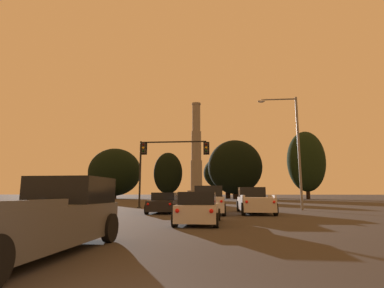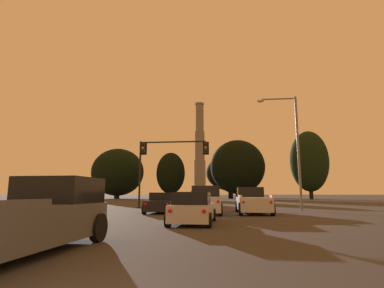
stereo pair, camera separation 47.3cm
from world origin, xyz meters
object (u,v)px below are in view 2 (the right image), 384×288
at_px(street_lamp, 292,140).
at_px(suv_center_lane_front, 206,200).
at_px(hatchback_center_lane_second, 193,209).
at_px(smokestack, 200,159).
at_px(pickup_truck_right_lane_front, 252,201).
at_px(pickup_truck_left_lane_third, 24,218).
at_px(traffic_light_overhead_left, 163,156).
at_px(sedan_left_lane_front, 163,203).

bearing_deg(street_lamp, suv_center_lane_front, -143.73).
height_order(hatchback_center_lane_second, smokestack, smokestack).
xyz_separation_m(street_lamp, smokestack, (-16.85, 104.22, 10.50)).
distance_m(suv_center_lane_front, street_lamp, 9.95).
relative_size(pickup_truck_right_lane_front, suv_center_lane_front, 1.12).
bearing_deg(pickup_truck_left_lane_third, traffic_light_overhead_left, 94.95).
distance_m(pickup_truck_right_lane_front, smokestack, 110.11).
bearing_deg(smokestack, suv_center_lane_front, -84.83).
bearing_deg(hatchback_center_lane_second, smokestack, 95.71).
xyz_separation_m(hatchback_center_lane_second, suv_center_lane_front, (0.18, 6.67, 0.23)).
distance_m(hatchback_center_lane_second, pickup_truck_left_lane_third, 7.93).
bearing_deg(pickup_truck_left_lane_third, suv_center_lane_front, 77.92).
xyz_separation_m(sedan_left_lane_front, street_lamp, (10.21, 4.01, 5.17)).
bearing_deg(street_lamp, traffic_light_overhead_left, 168.23).
xyz_separation_m(pickup_truck_right_lane_front, pickup_truck_left_lane_third, (-6.51, -15.03, 0.00)).
height_order(suv_center_lane_front, traffic_light_overhead_left, traffic_light_overhead_left).
relative_size(pickup_truck_right_lane_front, traffic_light_overhead_left, 0.81).
relative_size(suv_center_lane_front, street_lamp, 0.52).
relative_size(suv_center_lane_front, smokestack, 0.12).
xyz_separation_m(hatchback_center_lane_second, street_lamp, (7.14, 11.78, 5.18)).
xyz_separation_m(sedan_left_lane_front, suv_center_lane_front, (3.25, -1.10, 0.23)).
bearing_deg(sedan_left_lane_front, smokestack, 91.42).
bearing_deg(pickup_truck_right_lane_front, street_lamp, 45.47).
bearing_deg(traffic_light_overhead_left, sedan_left_lane_front, -77.60).
distance_m(pickup_truck_left_lane_third, traffic_light_overhead_left, 21.89).
distance_m(pickup_truck_right_lane_front, traffic_light_overhead_left, 10.93).
relative_size(traffic_light_overhead_left, smokestack, 0.17).
relative_size(pickup_truck_left_lane_third, traffic_light_overhead_left, 0.81).
bearing_deg(street_lamp, sedan_left_lane_front, -158.57).
relative_size(street_lamp, smokestack, 0.23).
height_order(suv_center_lane_front, smokestack, smokestack).
distance_m(sedan_left_lane_front, pickup_truck_left_lane_third, 15.03).
distance_m(sedan_left_lane_front, traffic_light_overhead_left, 7.84).
bearing_deg(suv_center_lane_front, smokestack, 93.30).
height_order(sedan_left_lane_front, traffic_light_overhead_left, traffic_light_overhead_left).
xyz_separation_m(pickup_truck_left_lane_third, traffic_light_overhead_left, (-1.31, 21.46, 4.13)).
distance_m(hatchback_center_lane_second, smokestack, 117.45).
relative_size(hatchback_center_lane_second, smokestack, 0.10).
xyz_separation_m(pickup_truck_left_lane_third, street_lamp, (10.31, 19.04, 5.04)).
distance_m(sedan_left_lane_front, hatchback_center_lane_second, 8.35).
bearing_deg(smokestack, sedan_left_lane_front, -86.49).
height_order(pickup_truck_right_lane_front, hatchback_center_lane_second, pickup_truck_right_lane_front).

